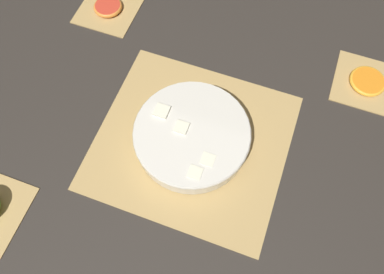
{
  "coord_description": "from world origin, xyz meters",
  "views": [
    {
      "loc": [
        -0.12,
        0.33,
        0.79
      ],
      "look_at": [
        0.0,
        0.0,
        0.03
      ],
      "focal_mm": 35.0,
      "sensor_mm": 36.0,
      "label": 1
    }
  ],
  "objects": [
    {
      "name": "bamboo_mat_center",
      "position": [
        0.0,
        0.0,
        0.0
      ],
      "size": [
        0.43,
        0.4,
        0.01
      ],
      "color": "tan",
      "rests_on": "ground_plane"
    },
    {
      "name": "coaster_mat_near_right",
      "position": [
        0.35,
        -0.3,
        0.0
      ],
      "size": [
        0.16,
        0.16,
        0.01
      ],
      "color": "tan",
      "rests_on": "ground_plane"
    },
    {
      "name": "coaster_mat_near_left",
      "position": [
        -0.35,
        -0.3,
        0.0
      ],
      "size": [
        0.16,
        0.16,
        0.01
      ],
      "color": "tan",
      "rests_on": "ground_plane"
    },
    {
      "name": "grapefruit_slice",
      "position": [
        0.35,
        -0.3,
        0.01
      ],
      "size": [
        0.08,
        0.08,
        0.01
      ],
      "color": "red",
      "rests_on": "coaster_mat_near_right"
    },
    {
      "name": "orange_slice_whole",
      "position": [
        -0.35,
        -0.3,
        0.01
      ],
      "size": [
        0.09,
        0.09,
        0.01
      ],
      "color": "orange",
      "rests_on": "coaster_mat_near_left"
    },
    {
      "name": "fruit_salad_bowl",
      "position": [
        0.0,
        0.0,
        0.04
      ],
      "size": [
        0.26,
        0.26,
        0.06
      ],
      "color": "silver",
      "rests_on": "bamboo_mat_center"
    },
    {
      "name": "ground_plane",
      "position": [
        0.0,
        0.0,
        0.0
      ],
      "size": [
        6.0,
        6.0,
        0.0
      ],
      "primitive_type": "plane",
      "color": "#2D2823"
    }
  ]
}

